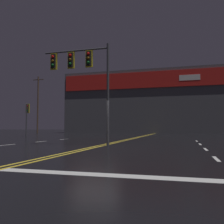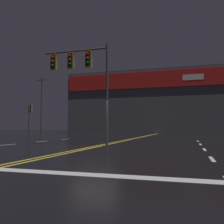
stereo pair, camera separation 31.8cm
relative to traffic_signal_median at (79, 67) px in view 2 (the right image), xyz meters
name	(u,v)px [view 2 (the right image)]	position (x,y,z in m)	size (l,w,h in m)	color
ground_plane	(94,147)	(1.29, -0.94, -4.48)	(200.00, 200.00, 0.00)	black
road_markings	(105,150)	(2.39, -2.40, -4.48)	(15.93, 60.00, 0.01)	gold
traffic_signal_median	(79,67)	(0.00, 0.00, 0.00)	(4.00, 0.36, 5.72)	#38383D
traffic_signal_corner_northwest	(30,113)	(-10.46, 10.24, -1.86)	(0.42, 0.36, 3.57)	#38383D
building_backdrop	(160,103)	(1.29, 32.99, 0.95)	(32.34, 10.23, 10.83)	#4C4C51
utility_pole_row	(162,99)	(2.11, 28.23, 1.20)	(46.35, 0.26, 11.26)	#4C3828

